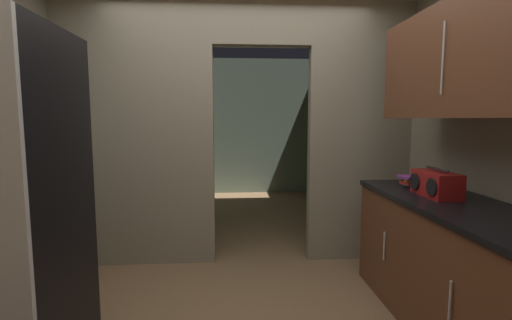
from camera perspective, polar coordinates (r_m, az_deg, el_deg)
kitchen_partition at (r=3.62m, az=-3.82°, el=5.04°), size 3.45×0.12×2.56m
adjoining_room_shell at (r=5.94m, az=-3.22°, el=4.95°), size 3.45×3.53×2.56m
lower_cabinet_run at (r=2.84m, az=28.82°, el=-14.76°), size 0.65×1.93×0.89m
upper_cabinet_counterside at (r=2.68m, az=30.42°, el=13.43°), size 0.36×1.73×0.73m
boombox at (r=2.89m, az=26.14°, el=-3.35°), size 0.20×0.38×0.20m
book_stack at (r=3.22m, az=22.72°, el=-3.01°), size 0.16×0.17×0.09m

